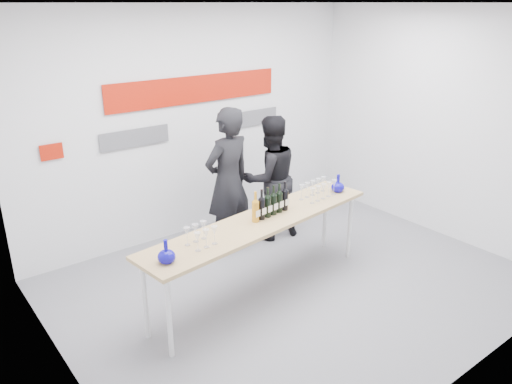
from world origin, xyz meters
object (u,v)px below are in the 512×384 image
Objects in this scene: presenter_left at (228,182)px; presenter_right at (270,178)px; tasting_table at (262,225)px; mic_stand at (235,207)px.

presenter_right is (0.68, 0.01, -0.10)m from presenter_left.
presenter_left is (0.29, 1.03, 0.13)m from tasting_table.
tasting_table is 1.97× the size of mic_stand.
mic_stand is at bearing -19.32° from presenter_right.
presenter_right reaches higher than mic_stand.
presenter_left is at bearing -114.93° from mic_stand.
presenter_left is 1.25× the size of mic_stand.
presenter_left is 0.69m from presenter_right.
tasting_table is 1.43m from mic_stand.
mic_stand is (0.55, 1.27, -0.35)m from tasting_table.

